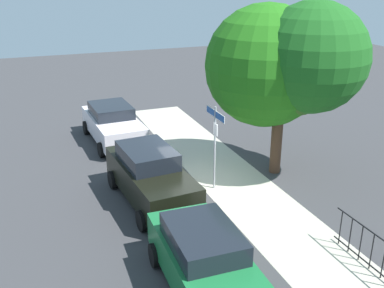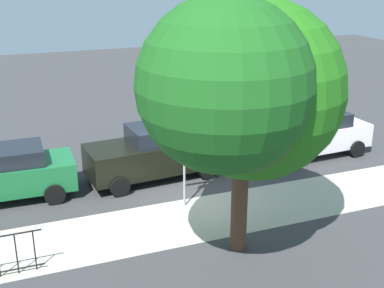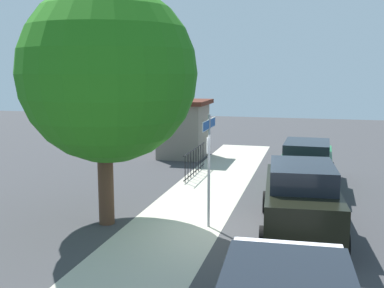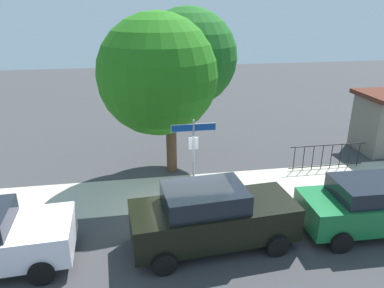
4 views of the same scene
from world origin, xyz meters
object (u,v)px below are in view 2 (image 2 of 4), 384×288
Objects in this scene: shade_tree at (243,90)px; car_white at (310,133)px; car_black at (156,152)px; car_green at (1,174)px; street_sign at (184,139)px.

car_white is (-5.61, -5.21, -3.34)m from shade_tree.
shade_tree reaches higher than car_black.
car_green is (4.99, -0.08, -0.08)m from car_black.
car_white is at bearing -137.16° from shade_tree.
car_green is at bearing -25.72° from street_sign.
car_white is 0.99× the size of car_black.
car_white is 6.12m from car_black.
car_white is 1.03× the size of car_green.
car_black is at bearing -179.36° from car_green.
street_sign reaches higher than car_green.
car_green reaches higher than car_white.
car_green is (11.11, -0.09, 0.00)m from car_white.
shade_tree is (-0.39, 2.84, 2.05)m from street_sign.
shade_tree is at bearing 137.55° from car_green.
car_green is (5.11, -2.46, -1.29)m from street_sign.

